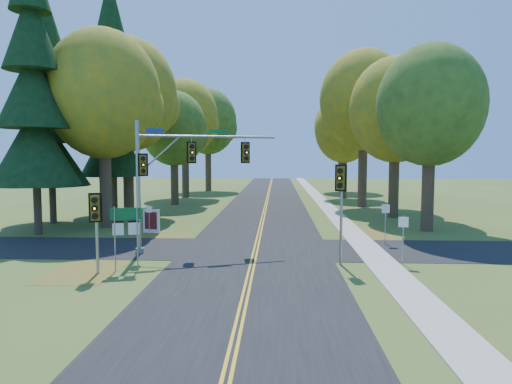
{
  "coord_description": "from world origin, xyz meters",
  "views": [
    {
      "loc": [
        1.16,
        -22.95,
        5.2
      ],
      "look_at": [
        0.01,
        1.86,
        3.2
      ],
      "focal_mm": 32.0,
      "sensor_mm": 36.0,
      "label": 1
    }
  ],
  "objects_px": {
    "traffic_mast": "(175,168)",
    "info_kiosk": "(151,221)",
    "east_signal_pole": "(341,189)",
    "route_sign_cluster": "(126,225)"
  },
  "relations": [
    {
      "from": "east_signal_pole",
      "to": "route_sign_cluster",
      "type": "relative_size",
      "value": 1.63
    },
    {
      "from": "route_sign_cluster",
      "to": "east_signal_pole",
      "type": "bearing_deg",
      "value": -7.67
    },
    {
      "from": "route_sign_cluster",
      "to": "traffic_mast",
      "type": "bearing_deg",
      "value": 56.45
    },
    {
      "from": "traffic_mast",
      "to": "info_kiosk",
      "type": "distance_m",
      "value": 7.54
    },
    {
      "from": "route_sign_cluster",
      "to": "info_kiosk",
      "type": "relative_size",
      "value": 1.83
    },
    {
      "from": "east_signal_pole",
      "to": "route_sign_cluster",
      "type": "distance_m",
      "value": 9.97
    },
    {
      "from": "east_signal_pole",
      "to": "route_sign_cluster",
      "type": "xyz_separation_m",
      "value": [
        -9.75,
        -1.38,
        -1.56
      ]
    },
    {
      "from": "traffic_mast",
      "to": "east_signal_pole",
      "type": "bearing_deg",
      "value": -37.38
    },
    {
      "from": "east_signal_pole",
      "to": "info_kiosk",
      "type": "height_order",
      "value": "east_signal_pole"
    },
    {
      "from": "east_signal_pole",
      "to": "route_sign_cluster",
      "type": "bearing_deg",
      "value": -154.17
    }
  ]
}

